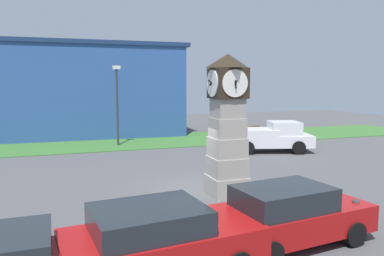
{
  "coord_description": "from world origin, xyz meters",
  "views": [
    {
      "loc": [
        -4.91,
        -13.39,
        4.13
      ],
      "look_at": [
        0.32,
        1.62,
        2.25
      ],
      "focal_mm": 35.0,
      "sensor_mm": 36.0,
      "label": 1
    }
  ],
  "objects_px": {
    "pickup_truck": "(270,137)",
    "street_lamp_near_road": "(117,99)",
    "bollard_far_row": "(242,205)",
    "bench": "(252,131)",
    "clock_tower": "(227,128)",
    "car_by_building": "(290,215)",
    "bollard_near_tower": "(355,218)",
    "pedestrian_near_bench": "(220,144)",
    "bollard_mid_row": "(294,209)",
    "car_near_tower": "(160,239)"
  },
  "relations": [
    {
      "from": "pedestrian_near_bench",
      "to": "street_lamp_near_road",
      "type": "distance_m",
      "value": 8.68
    },
    {
      "from": "car_by_building",
      "to": "bench",
      "type": "bearing_deg",
      "value": 64.65
    },
    {
      "from": "bollard_far_row",
      "to": "bench",
      "type": "height_order",
      "value": "bollard_far_row"
    },
    {
      "from": "pedestrian_near_bench",
      "to": "street_lamp_near_road",
      "type": "relative_size",
      "value": 0.32
    },
    {
      "from": "clock_tower",
      "to": "bench",
      "type": "height_order",
      "value": "clock_tower"
    },
    {
      "from": "pedestrian_near_bench",
      "to": "bollard_far_row",
      "type": "bearing_deg",
      "value": -108.86
    },
    {
      "from": "bench",
      "to": "street_lamp_near_road",
      "type": "bearing_deg",
      "value": -178.15
    },
    {
      "from": "pickup_truck",
      "to": "pedestrian_near_bench",
      "type": "height_order",
      "value": "pickup_truck"
    },
    {
      "from": "bench",
      "to": "pedestrian_near_bench",
      "type": "xyz_separation_m",
      "value": [
        -5.91,
        -7.53,
        0.46
      ]
    },
    {
      "from": "car_near_tower",
      "to": "street_lamp_near_road",
      "type": "distance_m",
      "value": 17.81
    },
    {
      "from": "bollard_mid_row",
      "to": "pedestrian_near_bench",
      "type": "height_order",
      "value": "pedestrian_near_bench"
    },
    {
      "from": "bollard_near_tower",
      "to": "car_near_tower",
      "type": "xyz_separation_m",
      "value": [
        -5.47,
        -0.2,
        0.25
      ]
    },
    {
      "from": "clock_tower",
      "to": "car_by_building",
      "type": "bearing_deg",
      "value": -93.44
    },
    {
      "from": "bollard_mid_row",
      "to": "pickup_truck",
      "type": "bearing_deg",
      "value": 62.3
    },
    {
      "from": "bench",
      "to": "street_lamp_near_road",
      "type": "relative_size",
      "value": 0.31
    },
    {
      "from": "bollard_near_tower",
      "to": "pickup_truck",
      "type": "distance_m",
      "value": 12.84
    },
    {
      "from": "bollard_mid_row",
      "to": "street_lamp_near_road",
      "type": "bearing_deg",
      "value": 99.39
    },
    {
      "from": "car_by_building",
      "to": "street_lamp_near_road",
      "type": "bearing_deg",
      "value": 96.5
    },
    {
      "from": "bollard_mid_row",
      "to": "bench",
      "type": "xyz_separation_m",
      "value": [
        7.55,
        16.64,
        -0.05
      ]
    },
    {
      "from": "bollard_mid_row",
      "to": "car_near_tower",
      "type": "bearing_deg",
      "value": -163.49
    },
    {
      "from": "pickup_truck",
      "to": "bollard_near_tower",
      "type": "bearing_deg",
      "value": -110.8
    },
    {
      "from": "bollard_near_tower",
      "to": "pedestrian_near_bench",
      "type": "bearing_deg",
      "value": 87.41
    },
    {
      "from": "bollard_mid_row",
      "to": "car_near_tower",
      "type": "height_order",
      "value": "car_near_tower"
    },
    {
      "from": "pickup_truck",
      "to": "bollard_far_row",
      "type": "bearing_deg",
      "value": -124.81
    },
    {
      "from": "bollard_near_tower",
      "to": "pedestrian_near_bench",
      "type": "relative_size",
      "value": 0.62
    },
    {
      "from": "bollard_near_tower",
      "to": "pedestrian_near_bench",
      "type": "distance_m",
      "value": 10.21
    },
    {
      "from": "car_near_tower",
      "to": "street_lamp_near_road",
      "type": "relative_size",
      "value": 0.84
    },
    {
      "from": "bollard_near_tower",
      "to": "street_lamp_near_road",
      "type": "relative_size",
      "value": 0.2
    },
    {
      "from": "car_near_tower",
      "to": "pedestrian_near_bench",
      "type": "bearing_deg",
      "value": 60.26
    },
    {
      "from": "bollard_mid_row",
      "to": "pickup_truck",
      "type": "distance_m",
      "value": 12.35
    },
    {
      "from": "street_lamp_near_road",
      "to": "car_by_building",
      "type": "bearing_deg",
      "value": -83.5
    },
    {
      "from": "clock_tower",
      "to": "bollard_far_row",
      "type": "relative_size",
      "value": 5.53
    },
    {
      "from": "pedestrian_near_bench",
      "to": "pickup_truck",
      "type": "bearing_deg",
      "value": 23.91
    },
    {
      "from": "bollard_mid_row",
      "to": "pedestrian_near_bench",
      "type": "relative_size",
      "value": 0.67
    },
    {
      "from": "clock_tower",
      "to": "pickup_truck",
      "type": "xyz_separation_m",
      "value": [
        6.21,
        7.3,
        -1.6
      ]
    },
    {
      "from": "bench",
      "to": "car_by_building",
      "type": "bearing_deg",
      "value": -115.35
    },
    {
      "from": "bollard_mid_row",
      "to": "car_near_tower",
      "type": "relative_size",
      "value": 0.26
    },
    {
      "from": "clock_tower",
      "to": "car_near_tower",
      "type": "height_order",
      "value": "clock_tower"
    },
    {
      "from": "bollard_near_tower",
      "to": "bollard_mid_row",
      "type": "bearing_deg",
      "value": 137.77
    },
    {
      "from": "bollard_mid_row",
      "to": "bench",
      "type": "relative_size",
      "value": 0.7
    },
    {
      "from": "pickup_truck",
      "to": "street_lamp_near_road",
      "type": "relative_size",
      "value": 1.01
    },
    {
      "from": "clock_tower",
      "to": "car_by_building",
      "type": "height_order",
      "value": "clock_tower"
    },
    {
      "from": "bollard_far_row",
      "to": "bench",
      "type": "bearing_deg",
      "value": 60.91
    },
    {
      "from": "clock_tower",
      "to": "bollard_near_tower",
      "type": "bearing_deg",
      "value": -70.63
    },
    {
      "from": "pickup_truck",
      "to": "clock_tower",
      "type": "bearing_deg",
      "value": -130.38
    },
    {
      "from": "clock_tower",
      "to": "street_lamp_near_road",
      "type": "height_order",
      "value": "street_lamp_near_road"
    },
    {
      "from": "bollard_mid_row",
      "to": "car_near_tower",
      "type": "distance_m",
      "value": 4.48
    },
    {
      "from": "bollard_far_row",
      "to": "street_lamp_near_road",
      "type": "xyz_separation_m",
      "value": [
        -1.6,
        15.21,
        2.66
      ]
    },
    {
      "from": "bench",
      "to": "pedestrian_near_bench",
      "type": "distance_m",
      "value": 9.59
    },
    {
      "from": "bench",
      "to": "pickup_truck",
      "type": "bearing_deg",
      "value": -107.61
    }
  ]
}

